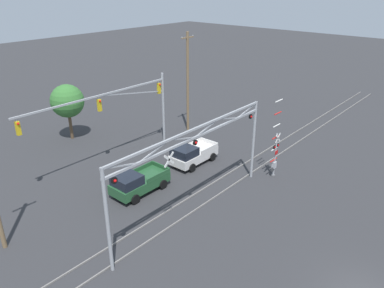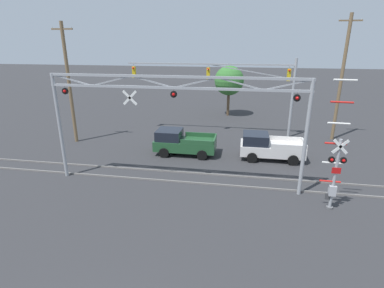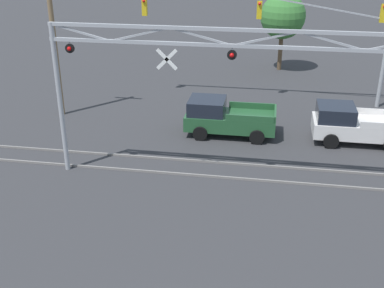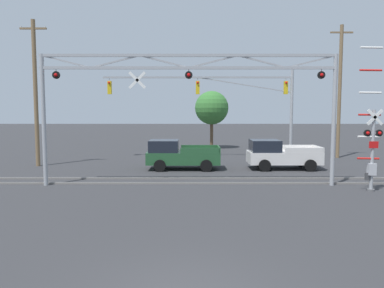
{
  "view_description": "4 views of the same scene",
  "coord_description": "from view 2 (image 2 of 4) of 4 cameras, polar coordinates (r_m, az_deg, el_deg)",
  "views": [
    {
      "loc": [
        -17.14,
        -2.84,
        15.45
      ],
      "look_at": [
        2.0,
        13.69,
        4.26
      ],
      "focal_mm": 35.0,
      "sensor_mm": 36.0,
      "label": 1
    },
    {
      "loc": [
        3.87,
        -4.72,
        8.48
      ],
      "look_at": [
        0.89,
        12.56,
        2.41
      ],
      "focal_mm": 28.0,
      "sensor_mm": 36.0,
      "label": 2
    },
    {
      "loc": [
        1.53,
        -6.8,
        10.14
      ],
      "look_at": [
        -1.37,
        10.46,
        2.25
      ],
      "focal_mm": 45.0,
      "sensor_mm": 36.0,
      "label": 3
    },
    {
      "loc": [
        0.16,
        -7.33,
        3.85
      ],
      "look_at": [
        0.13,
        12.98,
        2.02
      ],
      "focal_mm": 35.0,
      "sensor_mm": 36.0,
      "label": 4
    }
  ],
  "objects": [
    {
      "name": "pickup_truck_following",
      "position": [
        23.19,
        14.29,
        -0.47
      ],
      "size": [
        4.66,
        2.35,
        1.92
      ],
      "color": "silver",
      "rests_on": "ground_plane"
    },
    {
      "name": "utility_pole_right",
      "position": [
        29.02,
        26.59,
        11.15
      ],
      "size": [
        1.8,
        0.28,
        10.61
      ],
      "color": "brown",
      "rests_on": "ground_plane"
    },
    {
      "name": "background_tree_beyond_span",
      "position": [
        35.59,
        7.08,
        11.87
      ],
      "size": [
        3.38,
        3.38,
        5.8
      ],
      "color": "brown",
      "rests_on": "ground_plane"
    },
    {
      "name": "crossing_signal_mast",
      "position": [
        17.01,
        25.53,
        -4.63
      ],
      "size": [
        1.21,
        0.35,
        6.81
      ],
      "color": "#9EA0A5",
      "rests_on": "ground_plane"
    },
    {
      "name": "rail_track_far",
      "position": [
        20.36,
        -2.09,
        -5.38
      ],
      "size": [
        80.0,
        0.08,
        0.1
      ],
      "primitive_type": "cube",
      "color": "gray",
      "rests_on": "ground_plane"
    },
    {
      "name": "utility_pole_left",
      "position": [
        27.46,
        -22.37,
        10.67
      ],
      "size": [
        1.8,
        0.28,
        9.95
      ],
      "color": "brown",
      "rests_on": "ground_plane"
    },
    {
      "name": "rail_track_near",
      "position": [
        19.09,
        -2.97,
        -7.13
      ],
      "size": [
        80.0,
        0.08,
        0.1
      ],
      "primitive_type": "cube",
      "color": "gray",
      "rests_on": "ground_plane"
    },
    {
      "name": "crossing_gantry",
      "position": [
        17.23,
        -3.52,
        7.18
      ],
      "size": [
        14.96,
        0.26,
        6.67
      ],
      "color": "#9EA0A5",
      "rests_on": "ground_plane"
    },
    {
      "name": "traffic_signal_span",
      "position": [
        27.79,
        9.84,
        11.77
      ],
      "size": [
        15.23,
        0.39,
        7.08
      ],
      "color": "#9EA0A5",
      "rests_on": "ground_plane"
    },
    {
      "name": "pickup_truck_lead",
      "position": [
        23.44,
        -1.97,
        0.35
      ],
      "size": [
        4.73,
        2.35,
        1.92
      ],
      "color": "#23512D",
      "rests_on": "ground_plane"
    }
  ]
}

